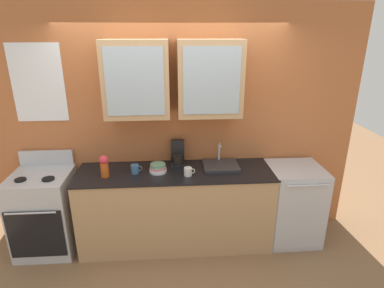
{
  "coord_description": "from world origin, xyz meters",
  "views": [
    {
      "loc": [
        -0.04,
        -3.23,
        2.44
      ],
      "look_at": [
        0.19,
        0.0,
        1.26
      ],
      "focal_mm": 29.64,
      "sensor_mm": 36.0,
      "label": 1
    }
  ],
  "objects_px": {
    "vase": "(104,166)",
    "coffee_maker": "(178,156)",
    "bowl_stack": "(158,168)",
    "stove_range": "(45,212)",
    "cup_near_bowls": "(135,169)",
    "cup_near_sink": "(188,172)",
    "dishwasher": "(293,204)",
    "sink_faucet": "(221,165)"
  },
  "relations": [
    {
      "from": "stove_range",
      "to": "cup_near_sink",
      "type": "bearing_deg",
      "value": -3.94
    },
    {
      "from": "stove_range",
      "to": "bowl_stack",
      "type": "bearing_deg",
      "value": -0.06
    },
    {
      "from": "sink_faucet",
      "to": "cup_near_sink",
      "type": "bearing_deg",
      "value": -151.84
    },
    {
      "from": "sink_faucet",
      "to": "cup_near_sink",
      "type": "relative_size",
      "value": 3.32
    },
    {
      "from": "vase",
      "to": "dishwasher",
      "type": "xyz_separation_m",
      "value": [
        2.15,
        0.08,
        -0.6
      ]
    },
    {
      "from": "sink_faucet",
      "to": "dishwasher",
      "type": "relative_size",
      "value": 0.43
    },
    {
      "from": "stove_range",
      "to": "dishwasher",
      "type": "distance_m",
      "value": 2.88
    },
    {
      "from": "stove_range",
      "to": "vase",
      "type": "relative_size",
      "value": 4.53
    },
    {
      "from": "sink_faucet",
      "to": "bowl_stack",
      "type": "distance_m",
      "value": 0.73
    },
    {
      "from": "stove_range",
      "to": "cup_near_sink",
      "type": "height_order",
      "value": "stove_range"
    },
    {
      "from": "vase",
      "to": "coffee_maker",
      "type": "distance_m",
      "value": 0.84
    },
    {
      "from": "stove_range",
      "to": "cup_near_bowls",
      "type": "relative_size",
      "value": 8.97
    },
    {
      "from": "cup_near_sink",
      "to": "stove_range",
      "type": "bearing_deg",
      "value": 176.06
    },
    {
      "from": "cup_near_bowls",
      "to": "stove_range",
      "type": "bearing_deg",
      "value": 179.33
    },
    {
      "from": "stove_range",
      "to": "vase",
      "type": "distance_m",
      "value": 0.95
    },
    {
      "from": "cup_near_sink",
      "to": "cup_near_bowls",
      "type": "relative_size",
      "value": 0.98
    },
    {
      "from": "bowl_stack",
      "to": "dishwasher",
      "type": "relative_size",
      "value": 0.2
    },
    {
      "from": "vase",
      "to": "cup_near_bowls",
      "type": "bearing_deg",
      "value": 12.15
    },
    {
      "from": "sink_faucet",
      "to": "coffee_maker",
      "type": "bearing_deg",
      "value": 168.39
    },
    {
      "from": "bowl_stack",
      "to": "cup_near_bowls",
      "type": "xyz_separation_m",
      "value": [
        -0.25,
        -0.01,
        0.0
      ]
    },
    {
      "from": "dishwasher",
      "to": "stove_range",
      "type": "bearing_deg",
      "value": 179.92
    },
    {
      "from": "bowl_stack",
      "to": "coffee_maker",
      "type": "relative_size",
      "value": 0.66
    },
    {
      "from": "coffee_maker",
      "to": "sink_faucet",
      "type": "bearing_deg",
      "value": -11.61
    },
    {
      "from": "vase",
      "to": "bowl_stack",
      "type": "bearing_deg",
      "value": 7.94
    },
    {
      "from": "cup_near_bowls",
      "to": "coffee_maker",
      "type": "xyz_separation_m",
      "value": [
        0.48,
        0.21,
        0.06
      ]
    },
    {
      "from": "sink_faucet",
      "to": "bowl_stack",
      "type": "bearing_deg",
      "value": -172.27
    },
    {
      "from": "bowl_stack",
      "to": "vase",
      "type": "bearing_deg",
      "value": -172.06
    },
    {
      "from": "cup_near_bowls",
      "to": "dishwasher",
      "type": "relative_size",
      "value": 0.13
    },
    {
      "from": "sink_faucet",
      "to": "vase",
      "type": "relative_size",
      "value": 1.64
    },
    {
      "from": "bowl_stack",
      "to": "vase",
      "type": "distance_m",
      "value": 0.57
    },
    {
      "from": "vase",
      "to": "cup_near_sink",
      "type": "relative_size",
      "value": 2.02
    },
    {
      "from": "sink_faucet",
      "to": "cup_near_bowls",
      "type": "relative_size",
      "value": 3.25
    },
    {
      "from": "stove_range",
      "to": "sink_faucet",
      "type": "bearing_deg",
      "value": 2.73
    },
    {
      "from": "stove_range",
      "to": "cup_near_sink",
      "type": "xyz_separation_m",
      "value": [
        1.63,
        -0.11,
        0.51
      ]
    },
    {
      "from": "bowl_stack",
      "to": "coffee_maker",
      "type": "height_order",
      "value": "coffee_maker"
    },
    {
      "from": "dishwasher",
      "to": "coffee_maker",
      "type": "height_order",
      "value": "coffee_maker"
    },
    {
      "from": "cup_near_sink",
      "to": "cup_near_bowls",
      "type": "distance_m",
      "value": 0.59
    },
    {
      "from": "vase",
      "to": "cup_near_sink",
      "type": "xyz_separation_m",
      "value": [
        0.89,
        -0.03,
        -0.08
      ]
    },
    {
      "from": "sink_faucet",
      "to": "vase",
      "type": "height_order",
      "value": "sink_faucet"
    },
    {
      "from": "bowl_stack",
      "to": "stove_range",
      "type": "bearing_deg",
      "value": 179.94
    },
    {
      "from": "bowl_stack",
      "to": "coffee_maker",
      "type": "bearing_deg",
      "value": 41.26
    },
    {
      "from": "vase",
      "to": "coffee_maker",
      "type": "relative_size",
      "value": 0.85
    }
  ]
}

